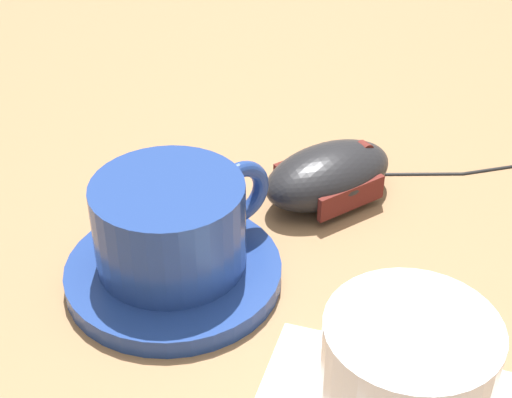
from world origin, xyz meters
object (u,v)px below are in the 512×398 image
computer_mouse (328,175)px  drinking_glass (403,395)px  saucer (174,273)px  coffee_cup (172,223)px

computer_mouse → drinking_glass: bearing=-87.7°
saucer → coffee_cup: (0.00, 0.01, 0.03)m
saucer → drinking_glass: bearing=-49.9°
drinking_glass → computer_mouse: bearing=92.3°
saucer → coffee_cup: bearing=80.6°
computer_mouse → drinking_glass: size_ratio=1.36×
saucer → drinking_glass: 0.18m
coffee_cup → drinking_glass: size_ratio=1.29×
coffee_cup → computer_mouse: size_ratio=0.94×
computer_mouse → saucer: bearing=-140.1°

